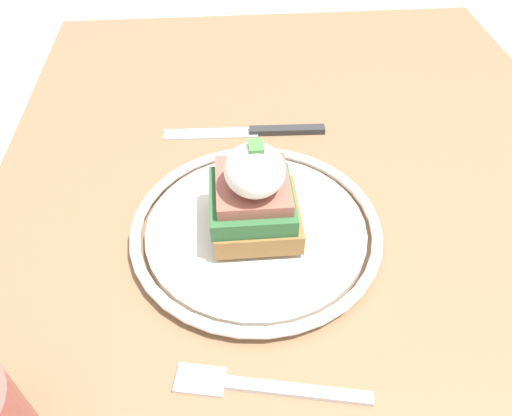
# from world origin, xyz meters

# --- Properties ---
(dining_table) EXTENTS (0.89, 0.65, 0.75)m
(dining_table) POSITION_xyz_m (0.00, 0.00, 0.61)
(dining_table) COLOR #846042
(dining_table) RESTS_ON ground_plane
(plate) EXTENTS (0.23, 0.23, 0.02)m
(plate) POSITION_xyz_m (-0.03, 0.06, 0.76)
(plate) COLOR silver
(plate) RESTS_ON dining_table
(sandwich) EXTENTS (0.08, 0.08, 0.09)m
(sandwich) POSITION_xyz_m (-0.03, 0.06, 0.81)
(sandwich) COLOR olive
(sandwich) RESTS_ON plate
(fork) EXTENTS (0.04, 0.14, 0.00)m
(fork) POSITION_xyz_m (-0.18, 0.07, 0.76)
(fork) COLOR silver
(fork) RESTS_ON dining_table
(knife) EXTENTS (0.02, 0.19, 0.01)m
(knife) POSITION_xyz_m (0.13, 0.04, 0.76)
(knife) COLOR #2D2D2D
(knife) RESTS_ON dining_table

